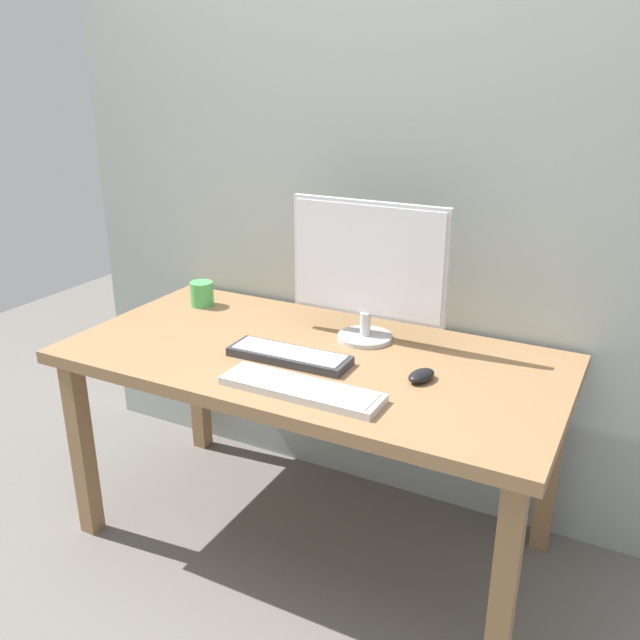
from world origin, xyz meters
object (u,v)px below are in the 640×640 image
Objects in this scene: keyboard_primary at (289,356)px; keyboard_secondary at (301,389)px; desk at (312,375)px; monitor at (368,267)px; mouse at (421,376)px; coffee_mug at (202,294)px.

keyboard_primary is 0.83× the size of keyboard_secondary.
desk is 2.96× the size of monitor.
keyboard_secondary is 0.36m from mouse.
coffee_mug is at bearing -177.33° from mouse.
keyboard_primary is at bearing -116.94° from monitor.
keyboard_primary is (-0.04, -0.08, 0.09)m from desk.
mouse reaches higher than desk.
coffee_mug reaches higher than keyboard_primary.
keyboard_secondary is 5.12× the size of coffee_mug.
coffee_mug reaches higher than keyboard_secondary.
keyboard_primary reaches higher than keyboard_secondary.
keyboard_secondary is at bearing -67.63° from desk.
monitor is at bearing 63.06° from keyboard_primary.
coffee_mug is (-0.59, 0.22, 0.12)m from desk.
coffee_mug is at bearing 159.98° from desk.
desk is 0.13m from keyboard_primary.
monitor is 0.43m from mouse.
keyboard_secondary is (0.00, -0.46, -0.24)m from monitor.
monitor is 1.36× the size of keyboard_primary.
mouse is (0.28, -0.23, -0.23)m from monitor.
coffee_mug reaches higher than desk.
keyboard_primary is 0.23m from keyboard_secondary.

